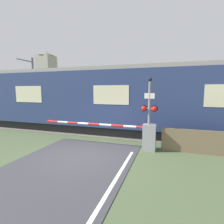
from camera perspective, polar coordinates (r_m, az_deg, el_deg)
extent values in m
plane|color=#475638|center=(8.10, -9.71, -13.67)|extent=(80.00, 80.00, 0.00)
cube|color=#666056|center=(12.01, 0.24, -6.57)|extent=(36.00, 3.20, 0.03)
cube|color=#595451|center=(11.33, -0.89, -7.07)|extent=(36.00, 0.08, 0.10)
cube|color=#595451|center=(12.66, 1.25, -5.55)|extent=(36.00, 0.08, 0.10)
cube|color=black|center=(11.84, 1.85, -5.36)|extent=(19.92, 2.49, 0.60)
cube|color=navy|center=(11.57, 1.89, 4.50)|extent=(21.66, 2.93, 3.46)
cube|color=gray|center=(11.64, 1.93, 13.63)|extent=(21.22, 2.69, 0.24)
cube|color=beige|center=(10.16, -0.44, 5.60)|extent=(2.17, 0.02, 1.11)
cube|color=beige|center=(13.31, -25.65, 5.26)|extent=(2.17, 0.02, 1.11)
cube|color=gray|center=(8.57, 12.06, -8.11)|extent=(0.60, 0.44, 1.26)
cylinder|color=gray|center=(8.46, 12.14, -5.06)|extent=(0.16, 0.16, 0.18)
cylinder|color=red|center=(8.50, 10.01, -4.96)|extent=(0.63, 0.11, 0.11)
cylinder|color=white|center=(8.60, 5.82, -4.73)|extent=(0.63, 0.11, 0.11)
cylinder|color=red|center=(8.76, 1.76, -4.49)|extent=(0.63, 0.11, 0.11)
cylinder|color=white|center=(8.95, -2.14, -4.23)|extent=(0.63, 0.11, 0.11)
cylinder|color=red|center=(9.19, -5.86, -3.97)|extent=(0.63, 0.11, 0.11)
cylinder|color=white|center=(9.46, -9.37, -3.71)|extent=(0.63, 0.11, 0.11)
cylinder|color=red|center=(9.76, -12.68, -3.45)|extent=(0.63, 0.11, 0.11)
cylinder|color=white|center=(10.10, -15.77, -3.19)|extent=(0.63, 0.11, 0.11)
cylinder|color=red|center=(10.46, -18.65, -2.95)|extent=(0.63, 0.11, 0.11)
cylinder|color=red|center=(10.65, -20.02, -2.83)|extent=(0.20, 0.02, 0.20)
cylinder|color=gray|center=(8.35, 11.99, -1.53)|extent=(0.11, 0.11, 3.25)
cube|color=gray|center=(8.30, 12.06, 1.14)|extent=(0.60, 0.07, 0.07)
sphere|color=red|center=(8.28, 10.37, 1.16)|extent=(0.24, 0.24, 0.24)
sphere|color=red|center=(8.23, 13.70, 1.04)|extent=(0.24, 0.24, 0.24)
cylinder|color=black|center=(8.39, 10.47, 1.24)|extent=(0.30, 0.06, 0.30)
cylinder|color=black|center=(8.34, 13.76, 1.12)|extent=(0.30, 0.06, 0.30)
cube|color=white|center=(8.22, 12.14, 5.17)|extent=(0.47, 0.02, 0.25)
sphere|color=black|center=(8.27, 12.31, 10.38)|extent=(0.18, 0.18, 0.18)
cylinder|color=slate|center=(18.42, -24.16, 6.78)|extent=(0.20, 0.20, 5.89)
cube|color=slate|center=(17.95, -26.58, 14.82)|extent=(0.10, 1.80, 0.08)
cube|color=#9E998E|center=(37.99, -20.42, 9.64)|extent=(2.98, 2.98, 9.62)
cone|color=slate|center=(38.61, -20.77, 17.38)|extent=(3.28, 3.28, 0.80)
cube|color=#726047|center=(8.90, 28.08, -8.78)|extent=(3.73, 0.06, 1.10)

